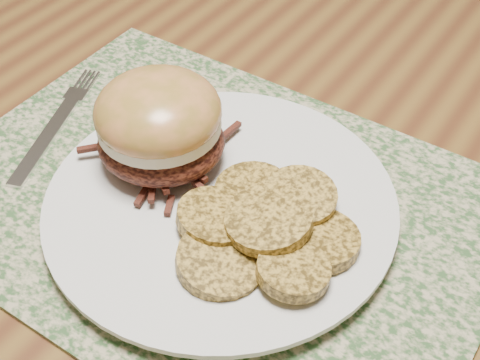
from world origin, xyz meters
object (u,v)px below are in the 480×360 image
at_px(dinner_plate, 221,206).
at_px(pork_sandwich, 159,124).
at_px(fork, 57,123).
at_px(dining_table, 274,232).

height_order(dinner_plate, pork_sandwich, pork_sandwich).
xyz_separation_m(dinner_plate, fork, (-0.19, 0.01, -0.01)).
bearing_deg(dinner_plate, pork_sandwich, 170.97).
xyz_separation_m(pork_sandwich, fork, (-0.12, -0.00, -0.05)).
bearing_deg(dinner_plate, fork, 177.65).
bearing_deg(dining_table, dinner_plate, -97.55).
height_order(dining_table, dinner_plate, dinner_plate).
distance_m(dining_table, pork_sandwich, 0.17).
distance_m(dinner_plate, pork_sandwich, 0.08).
distance_m(pork_sandwich, fork, 0.13).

